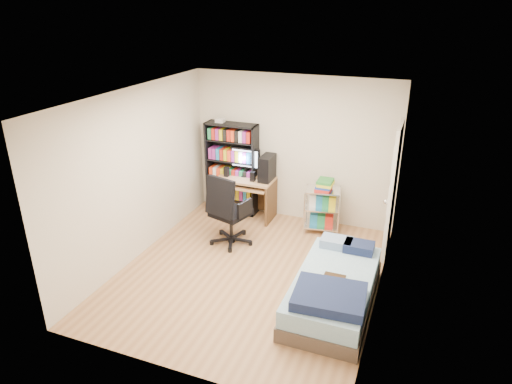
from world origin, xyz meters
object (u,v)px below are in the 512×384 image
at_px(office_chair, 229,222).
at_px(bed, 334,289).
at_px(media_shelf, 232,167).
at_px(computer_desk, 252,181).

distance_m(office_chair, bed, 2.14).
height_order(media_shelf, computer_desk, media_shelf).
bearing_deg(office_chair, computer_desk, 107.73).
bearing_deg(office_chair, media_shelf, 127.54).
bearing_deg(bed, media_shelf, 137.43).
relative_size(office_chair, bed, 0.61).
xyz_separation_m(computer_desk, bed, (1.91, -2.05, -0.43)).
bearing_deg(media_shelf, computer_desk, -12.41).
distance_m(media_shelf, computer_desk, 0.47).
bearing_deg(bed, computer_desk, 133.00).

